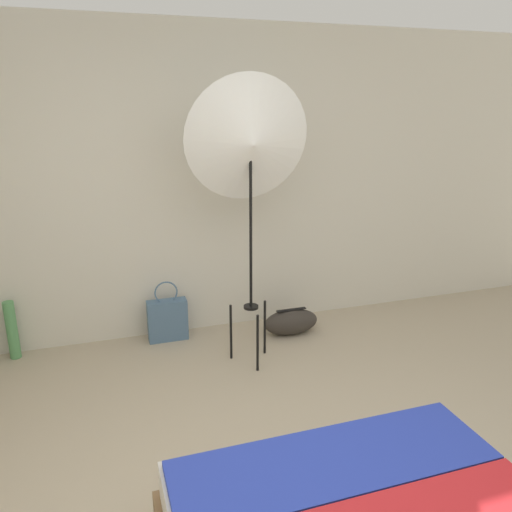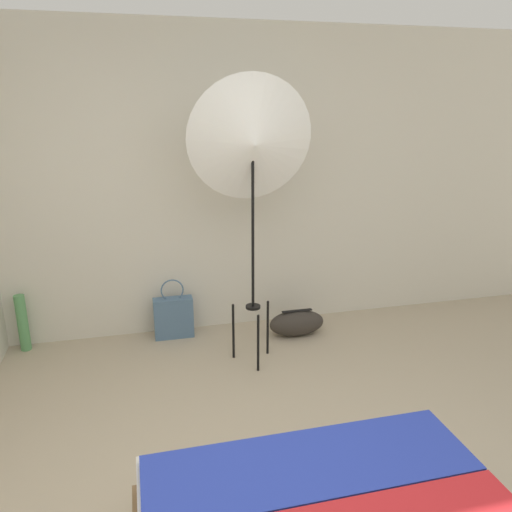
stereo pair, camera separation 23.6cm
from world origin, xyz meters
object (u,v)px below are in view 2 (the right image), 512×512
paper_roll (23,323)px  duffel_bag (297,323)px  photo_umbrella (253,143)px  tote_bag (174,317)px

paper_roll → duffel_bag: bearing=-7.1°
photo_umbrella → duffel_bag: size_ratio=4.42×
duffel_bag → paper_roll: paper_roll is taller
photo_umbrella → tote_bag: (-0.57, 0.58, -1.51)m
tote_bag → duffel_bag: (1.05, -0.23, -0.07)m
paper_roll → tote_bag: bearing=-2.6°
tote_bag → duffel_bag: tote_bag is taller
photo_umbrella → duffel_bag: photo_umbrella is taller
photo_umbrella → duffel_bag: bearing=36.1°
tote_bag → duffel_bag: bearing=-12.2°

